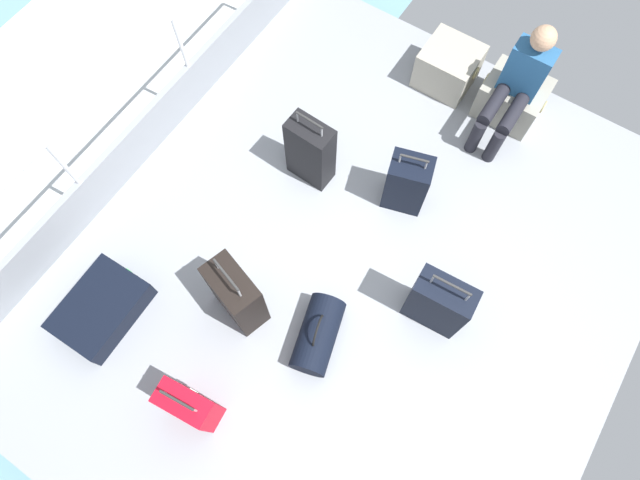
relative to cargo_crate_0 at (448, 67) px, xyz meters
name	(u,v)px	position (x,y,z in m)	size (l,w,h in m)	color
ground_plane	(353,274)	(0.30, -2.16, -0.23)	(4.40, 5.20, 0.06)	gray
gunwale_port	(144,136)	(-1.87, -2.16, 0.02)	(0.06, 5.20, 0.45)	gray
railing_port	(122,96)	(-1.87, -2.16, 0.58)	(0.04, 4.20, 1.02)	silver
sea_wake	(55,102)	(-3.30, -2.16, -0.54)	(12.00, 12.00, 0.01)	#6B99A8
cargo_crate_0	(448,67)	(0.00, 0.00, 0.00)	(0.54, 0.48, 0.40)	#9E9989
cargo_crate_1	(512,98)	(0.65, 0.01, -0.01)	(0.58, 0.47, 0.38)	gray
passenger_seated	(518,85)	(0.65, -0.17, 0.37)	(0.34, 0.66, 1.08)	#26598C
suitcase_1	(406,183)	(0.30, -1.34, 0.09)	(0.40, 0.34, 0.70)	black
suitcase_2	(237,295)	(-0.29, -2.89, 0.14)	(0.49, 0.36, 0.84)	black
suitcase_3	(190,405)	(-0.11, -3.71, 0.06)	(0.42, 0.23, 0.64)	#B70C1E
suitcase_4	(102,309)	(-1.19, -3.53, -0.09)	(0.51, 0.72, 0.21)	black
suitcase_5	(310,152)	(-0.52, -1.55, 0.14)	(0.39, 0.23, 0.81)	black
suitcase_6	(438,303)	(1.00, -2.11, 0.13)	(0.45, 0.26, 0.78)	black
duffel_bag	(318,335)	(0.36, -2.78, -0.05)	(0.43, 0.63, 0.42)	black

